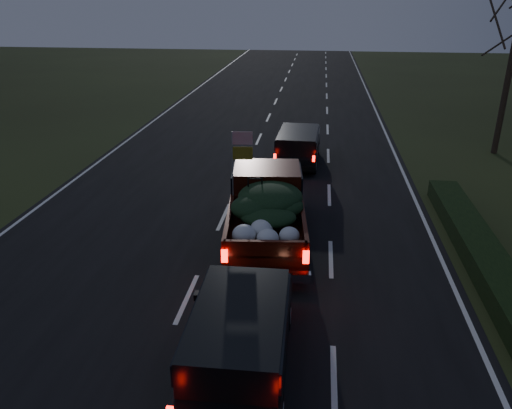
# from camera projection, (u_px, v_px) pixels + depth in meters

# --- Properties ---
(ground) EXTENTS (120.00, 120.00, 0.00)m
(ground) POSITION_uv_depth(u_px,v_px,m) (187.00, 299.00, 12.48)
(ground) COLOR black
(ground) RESTS_ON ground
(road_asphalt) EXTENTS (14.00, 120.00, 0.02)m
(road_asphalt) POSITION_uv_depth(u_px,v_px,m) (187.00, 299.00, 12.47)
(road_asphalt) COLOR black
(road_asphalt) RESTS_ON ground
(hedge_row) EXTENTS (1.00, 10.00, 0.60)m
(hedge_row) POSITION_uv_depth(u_px,v_px,m) (480.00, 250.00, 14.20)
(hedge_row) COLOR black
(hedge_row) RESTS_ON ground
(pickup_truck) EXTENTS (2.76, 6.00, 3.05)m
(pickup_truck) POSITION_uv_depth(u_px,v_px,m) (267.00, 205.00, 15.07)
(pickup_truck) COLOR #340E07
(pickup_truck) RESTS_ON ground
(lead_suv) EXTENTS (1.92, 4.29, 1.22)m
(lead_suv) POSITION_uv_depth(u_px,v_px,m) (298.00, 144.00, 22.11)
(lead_suv) COLOR black
(lead_suv) RESTS_ON ground
(rear_suv) EXTENTS (2.09, 4.44, 1.27)m
(rear_suv) POSITION_uv_depth(u_px,v_px,m) (240.00, 333.00, 9.69)
(rear_suv) COLOR black
(rear_suv) RESTS_ON ground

